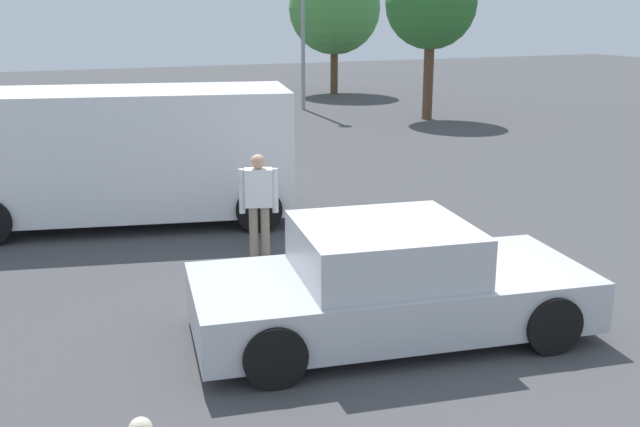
# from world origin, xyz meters

# --- Properties ---
(ground_plane) EXTENTS (80.00, 80.00, 0.00)m
(ground_plane) POSITION_xyz_m (0.00, 0.00, 0.00)
(ground_plane) COLOR #424244
(sedan_foreground) EXTENTS (4.62, 2.50, 1.29)m
(sedan_foreground) POSITION_xyz_m (-0.36, -0.05, 0.59)
(sedan_foreground) COLOR #B7BABF
(sedan_foreground) RESTS_ON ground_plane
(van_white) EXTENTS (5.72, 3.29, 2.26)m
(van_white) POSITION_xyz_m (-2.21, 5.77, 1.22)
(van_white) COLOR white
(van_white) RESTS_ON ground_plane
(pedestrian) EXTENTS (0.55, 0.35, 1.55)m
(pedestrian) POSITION_xyz_m (-0.82, 3.06, 0.91)
(pedestrian) COLOR gray
(pedestrian) RESTS_ON ground_plane
(tree_back_left) EXTENTS (3.81, 3.81, 5.45)m
(tree_back_left) POSITION_xyz_m (9.10, 22.32, 3.54)
(tree_back_left) COLOR brown
(tree_back_left) RESTS_ON ground_plane
(tree_back_center) EXTENTS (2.92, 2.92, 5.17)m
(tree_back_center) POSITION_xyz_m (8.85, 14.32, 3.68)
(tree_back_center) COLOR brown
(tree_back_center) RESTS_ON ground_plane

